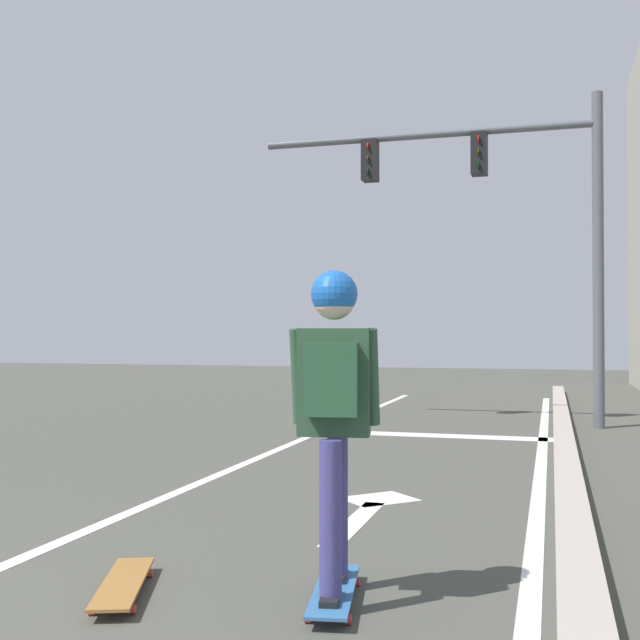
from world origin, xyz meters
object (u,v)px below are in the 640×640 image
Objects in this scene: skateboard at (334,591)px; spare_skateboard at (123,583)px; skater at (334,388)px; traffic_signal_mast at (498,195)px.

skateboard is 0.98× the size of spare_skateboard.
skateboard is 1.12m from spare_skateboard.
spare_skateboard is (-1.10, -0.17, -1.04)m from skater.
traffic_signal_mast reaches higher than spare_skateboard.
skater is at bearing 8.77° from spare_skateboard.
traffic_signal_mast is (0.30, 8.25, 3.40)m from skateboard.
traffic_signal_mast reaches higher than skateboard.
skater is 0.31× the size of traffic_signal_mast.
skateboard is 1.04m from skater.
spare_skateboard is at bearing -99.40° from traffic_signal_mast.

